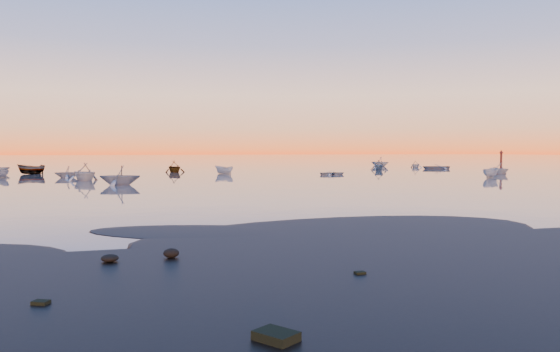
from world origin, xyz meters
name	(u,v)px	position (x,y,z in m)	size (l,w,h in m)	color
ground	(192,165)	(0.00, 100.00, 0.00)	(600.00, 600.00, 0.00)	#70645D
mud_lobes	(479,225)	(0.00, -1.00, 0.01)	(140.00, 6.00, 0.07)	black
moored_fleet	(234,174)	(0.00, 53.00, 0.00)	(124.00, 58.00, 1.20)	#BBBBB7
boat_near_center	(490,178)	(27.93, 34.55, 0.00)	(3.59, 1.52, 1.24)	#BBBBB7
boat_near_right	(499,174)	(35.84, 42.95, 0.00)	(3.55, 1.60, 1.24)	#BBBBB7
channel_marker	(501,162)	(45.47, 54.68, 1.39)	(0.99, 0.99, 3.52)	#49160F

